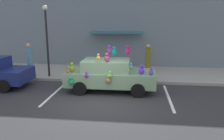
% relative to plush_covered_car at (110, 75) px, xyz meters
% --- Properties ---
extents(ground_plane, '(60.00, 60.00, 0.00)m').
position_rel_plush_covered_car_xyz_m(ground_plane, '(-0.21, -1.71, -0.81)').
color(ground_plane, '#2D2D30').
extents(sidewalk, '(24.00, 4.00, 0.15)m').
position_rel_plush_covered_car_xyz_m(sidewalk, '(-0.21, 3.29, -0.74)').
color(sidewalk, gray).
rests_on(sidewalk, ground).
extents(storefront_building, '(24.00, 1.25, 6.40)m').
position_rel_plush_covered_car_xyz_m(storefront_building, '(-0.21, 5.44, 2.38)').
color(storefront_building, slate).
rests_on(storefront_building, ground).
extents(parking_stripe_front, '(0.12, 3.60, 0.01)m').
position_rel_plush_covered_car_xyz_m(parking_stripe_front, '(2.80, -0.71, -0.81)').
color(parking_stripe_front, silver).
rests_on(parking_stripe_front, ground).
extents(parking_stripe_rear, '(0.12, 3.60, 0.01)m').
position_rel_plush_covered_car_xyz_m(parking_stripe_rear, '(-2.58, -0.71, -0.81)').
color(parking_stripe_rear, silver).
rests_on(parking_stripe_rear, ground).
extents(plush_covered_car, '(4.34, 2.06, 2.25)m').
position_rel_plush_covered_car_xyz_m(plush_covered_car, '(0.00, 0.00, 0.00)').
color(plush_covered_car, gray).
rests_on(plush_covered_car, ground).
extents(teddy_bear_on_sidewalk, '(0.41, 0.34, 0.78)m').
position_rel_plush_covered_car_xyz_m(teddy_bear_on_sidewalk, '(0.58, 1.88, -0.30)').
color(teddy_bear_on_sidewalk, '#9E723D').
rests_on(teddy_bear_on_sidewalk, sidewalk).
extents(street_lamp_post, '(0.28, 0.28, 4.06)m').
position_rel_plush_covered_car_xyz_m(street_lamp_post, '(-3.83, 1.79, 1.82)').
color(street_lamp_post, black).
rests_on(street_lamp_post, sidewalk).
extents(pedestrian_near_shopfront, '(0.35, 0.35, 1.76)m').
position_rel_plush_covered_car_xyz_m(pedestrian_near_shopfront, '(2.01, 3.65, 0.16)').
color(pedestrian_near_shopfront, brown).
rests_on(pedestrian_near_shopfront, sidewalk).
extents(pedestrian_walking_past, '(0.34, 0.34, 1.91)m').
position_rel_plush_covered_car_xyz_m(pedestrian_walking_past, '(-5.11, 2.06, 0.24)').
color(pedestrian_walking_past, '#528FAB').
rests_on(pedestrian_walking_past, sidewalk).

